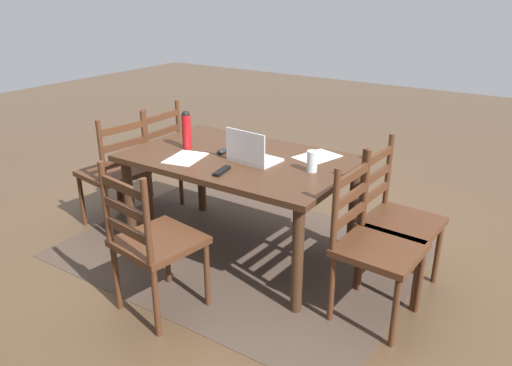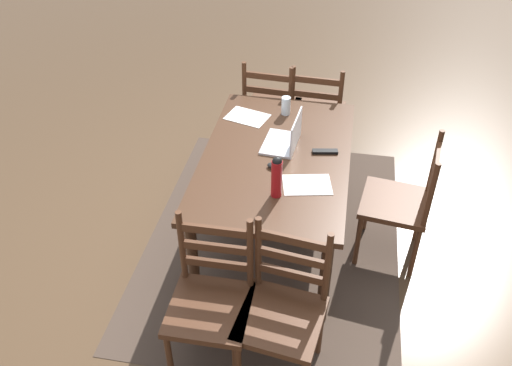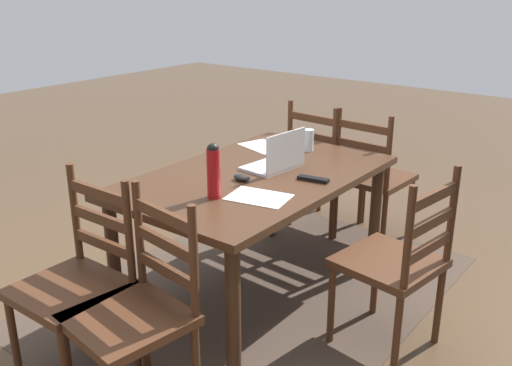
{
  "view_description": "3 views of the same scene",
  "coord_description": "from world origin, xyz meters",
  "px_view_note": "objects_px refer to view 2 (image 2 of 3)",
  "views": [
    {
      "loc": [
        -1.86,
        2.6,
        1.83
      ],
      "look_at": [
        -0.07,
        -0.09,
        0.53
      ],
      "focal_mm": 34.44,
      "sensor_mm": 36.0,
      "label": 1
    },
    {
      "loc": [
        2.96,
        0.4,
        2.8
      ],
      "look_at": [
        -0.02,
        -0.14,
        0.47
      ],
      "focal_mm": 38.34,
      "sensor_mm": 36.0,
      "label": 2
    },
    {
      "loc": [
        2.38,
        1.82,
        1.76
      ],
      "look_at": [
        -0.06,
        -0.05,
        0.66
      ],
      "focal_mm": 40.32,
      "sensor_mm": 36.0,
      "label": 3
    }
  ],
  "objects_px": {
    "chair_right_near": "(211,302)",
    "chair_left_far": "(317,114)",
    "laptop": "(287,138)",
    "dining_table": "(276,166)",
    "chair_far_head": "(401,203)",
    "tv_remote": "(325,152)",
    "chair_right_far": "(283,312)",
    "computer_mouse": "(275,165)",
    "water_bottle": "(277,176)",
    "drinking_glass": "(286,106)",
    "chair_left_near": "(271,110)"
  },
  "relations": [
    {
      "from": "laptop",
      "to": "chair_left_far",
      "type": "bearing_deg",
      "value": 171.48
    },
    {
      "from": "chair_far_head",
      "to": "drinking_glass",
      "type": "relative_size",
      "value": 7.01
    },
    {
      "from": "chair_far_head",
      "to": "chair_right_near",
      "type": "xyz_separation_m",
      "value": [
        1.06,
        -1.05,
        0.0
      ]
    },
    {
      "from": "dining_table",
      "to": "chair_right_far",
      "type": "distance_m",
      "value": 1.1
    },
    {
      "from": "chair_right_far",
      "to": "tv_remote",
      "type": "distance_m",
      "value": 1.19
    },
    {
      "from": "computer_mouse",
      "to": "chair_left_near",
      "type": "bearing_deg",
      "value": -171.03
    },
    {
      "from": "dining_table",
      "to": "chair_right_near",
      "type": "relative_size",
      "value": 1.63
    },
    {
      "from": "laptop",
      "to": "chair_left_near",
      "type": "bearing_deg",
      "value": -164.99
    },
    {
      "from": "chair_far_head",
      "to": "tv_remote",
      "type": "height_order",
      "value": "chair_far_head"
    },
    {
      "from": "chair_right_near",
      "to": "water_bottle",
      "type": "height_order",
      "value": "water_bottle"
    },
    {
      "from": "chair_far_head",
      "to": "tv_remote",
      "type": "distance_m",
      "value": 0.62
    },
    {
      "from": "chair_far_head",
      "to": "chair_right_far",
      "type": "distance_m",
      "value": 1.24
    },
    {
      "from": "computer_mouse",
      "to": "tv_remote",
      "type": "xyz_separation_m",
      "value": [
        -0.23,
        0.3,
        -0.01
      ]
    },
    {
      "from": "chair_far_head",
      "to": "water_bottle",
      "type": "height_order",
      "value": "water_bottle"
    },
    {
      "from": "chair_right_near",
      "to": "computer_mouse",
      "type": "distance_m",
      "value": 0.99
    },
    {
      "from": "chair_right_near",
      "to": "chair_right_far",
      "type": "xyz_separation_m",
      "value": [
        0.0,
        0.39,
        0.0
      ]
    },
    {
      "from": "dining_table",
      "to": "drinking_glass",
      "type": "xyz_separation_m",
      "value": [
        -0.55,
        -0.01,
        0.16
      ]
    },
    {
      "from": "chair_right_near",
      "to": "chair_left_far",
      "type": "relative_size",
      "value": 1.0
    },
    {
      "from": "water_bottle",
      "to": "chair_far_head",
      "type": "bearing_deg",
      "value": 117.3
    },
    {
      "from": "dining_table",
      "to": "chair_left_far",
      "type": "xyz_separation_m",
      "value": [
        -1.06,
        0.19,
        -0.19
      ]
    },
    {
      "from": "dining_table",
      "to": "drinking_glass",
      "type": "distance_m",
      "value": 0.57
    },
    {
      "from": "chair_right_near",
      "to": "laptop",
      "type": "relative_size",
      "value": 2.81
    },
    {
      "from": "chair_far_head",
      "to": "drinking_glass",
      "type": "height_order",
      "value": "chair_far_head"
    },
    {
      "from": "chair_left_far",
      "to": "laptop",
      "type": "distance_m",
      "value": 1.0
    },
    {
      "from": "computer_mouse",
      "to": "tv_remote",
      "type": "relative_size",
      "value": 0.59
    },
    {
      "from": "chair_right_near",
      "to": "laptop",
      "type": "distance_m",
      "value": 1.26
    },
    {
      "from": "chair_right_near",
      "to": "drinking_glass",
      "type": "xyz_separation_m",
      "value": [
        -1.61,
        0.18,
        0.34
      ]
    },
    {
      "from": "chair_left_far",
      "to": "drinking_glass",
      "type": "distance_m",
      "value": 0.65
    },
    {
      "from": "computer_mouse",
      "to": "water_bottle",
      "type": "bearing_deg",
      "value": 9.24
    },
    {
      "from": "laptop",
      "to": "computer_mouse",
      "type": "relative_size",
      "value": 3.39
    },
    {
      "from": "chair_left_near",
      "to": "dining_table",
      "type": "bearing_deg",
      "value": 10.51
    },
    {
      "from": "chair_right_far",
      "to": "chair_left_far",
      "type": "relative_size",
      "value": 1.0
    },
    {
      "from": "chair_left_far",
      "to": "computer_mouse",
      "type": "xyz_separation_m",
      "value": [
        1.2,
        -0.18,
        0.29
      ]
    },
    {
      "from": "computer_mouse",
      "to": "chair_far_head",
      "type": "bearing_deg",
      "value": 98.03
    },
    {
      "from": "chair_right_far",
      "to": "laptop",
      "type": "xyz_separation_m",
      "value": [
        -1.19,
        -0.15,
        0.33
      ]
    },
    {
      "from": "water_bottle",
      "to": "tv_remote",
      "type": "distance_m",
      "value": 0.58
    },
    {
      "from": "chair_left_far",
      "to": "computer_mouse",
      "type": "height_order",
      "value": "chair_left_far"
    },
    {
      "from": "chair_left_far",
      "to": "tv_remote",
      "type": "height_order",
      "value": "chair_left_far"
    },
    {
      "from": "computer_mouse",
      "to": "drinking_glass",
      "type": "bearing_deg",
      "value": -178.88
    },
    {
      "from": "dining_table",
      "to": "tv_remote",
      "type": "xyz_separation_m",
      "value": [
        -0.09,
        0.32,
        0.1
      ]
    },
    {
      "from": "drinking_glass",
      "to": "computer_mouse",
      "type": "height_order",
      "value": "drinking_glass"
    },
    {
      "from": "chair_far_head",
      "to": "computer_mouse",
      "type": "distance_m",
      "value": 0.9
    },
    {
      "from": "laptop",
      "to": "computer_mouse",
      "type": "distance_m",
      "value": 0.28
    },
    {
      "from": "chair_left_far",
      "to": "tv_remote",
      "type": "xyz_separation_m",
      "value": [
        0.97,
        0.12,
        0.29
      ]
    },
    {
      "from": "chair_right_near",
      "to": "chair_left_far",
      "type": "distance_m",
      "value": 2.16
    },
    {
      "from": "dining_table",
      "to": "chair_far_head",
      "type": "distance_m",
      "value": 0.88
    },
    {
      "from": "chair_far_head",
      "to": "chair_right_near",
      "type": "relative_size",
      "value": 1.0
    },
    {
      "from": "dining_table",
      "to": "chair_right_near",
      "type": "xyz_separation_m",
      "value": [
        1.06,
        -0.19,
        -0.19
      ]
    },
    {
      "from": "chair_far_head",
      "to": "water_bottle",
      "type": "distance_m",
      "value": 0.99
    },
    {
      "from": "water_bottle",
      "to": "laptop",
      "type": "bearing_deg",
      "value": -179.03
    }
  ]
}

